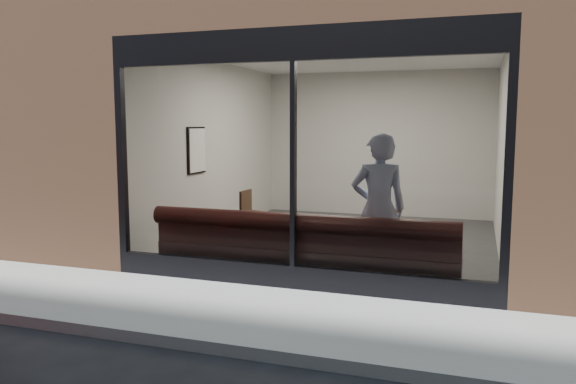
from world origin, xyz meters
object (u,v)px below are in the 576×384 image
(cafe_table_left, at_px, (255,215))
(cafe_chair_right, at_px, (385,241))
(person, at_px, (378,209))
(cafe_chair_left, at_px, (236,231))
(banquette, at_px, (303,264))
(cafe_table_right, at_px, (397,223))

(cafe_table_left, distance_m, cafe_chair_right, 2.12)
(cafe_chair_right, bearing_deg, person, 82.56)
(person, xyz_separation_m, cafe_chair_left, (-2.66, 1.47, -0.73))
(person, relative_size, cafe_chair_left, 4.56)
(person, xyz_separation_m, cafe_chair_right, (-0.14, 1.48, -0.73))
(banquette, xyz_separation_m, cafe_table_right, (1.14, 0.55, 0.52))
(cafe_table_right, bearing_deg, cafe_chair_left, 157.92)
(person, height_order, cafe_table_right, person)
(banquette, bearing_deg, cafe_table_left, 148.39)
(cafe_table_right, relative_size, cafe_chair_right, 1.54)
(cafe_table_right, bearing_deg, banquette, -154.32)
(cafe_table_left, bearing_deg, banquette, -31.61)
(person, bearing_deg, banquette, -4.35)
(person, xyz_separation_m, cafe_table_right, (0.20, 0.31, -0.23))
(cafe_table_left, relative_size, cafe_chair_right, 1.53)
(cafe_table_right, xyz_separation_m, cafe_chair_right, (-0.34, 1.17, -0.50))
(person, relative_size, cafe_table_left, 3.40)
(person, relative_size, cafe_chair_right, 5.19)
(cafe_chair_left, bearing_deg, cafe_table_left, 126.60)
(cafe_table_left, xyz_separation_m, cafe_chair_left, (-0.83, 1.16, -0.50))
(banquette, relative_size, cafe_table_left, 7.01)
(cafe_chair_right, bearing_deg, cafe_table_left, 21.76)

